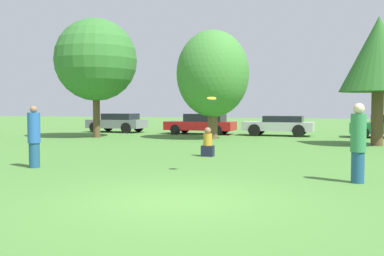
# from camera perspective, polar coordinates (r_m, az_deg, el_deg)

# --- Properties ---
(ground_plane) EXTENTS (120.00, 120.00, 0.00)m
(ground_plane) POSITION_cam_1_polar(r_m,az_deg,el_deg) (8.19, -1.91, -9.53)
(ground_plane) COLOR #477A33
(person_thrower) EXTENTS (0.35, 0.35, 1.78)m
(person_thrower) POSITION_cam_1_polar(r_m,az_deg,el_deg) (13.12, -20.28, -1.09)
(person_thrower) COLOR navy
(person_thrower) RESTS_ON ground
(person_catcher) EXTENTS (0.35, 0.35, 1.84)m
(person_catcher) POSITION_cam_1_polar(r_m,az_deg,el_deg) (10.55, 21.24, -1.79)
(person_catcher) COLOR navy
(person_catcher) RESTS_ON ground
(frisbee) EXTENTS (0.25, 0.24, 0.10)m
(frisbee) POSITION_cam_1_polar(r_m,az_deg,el_deg) (11.14, 2.62, 3.96)
(frisbee) COLOR yellow
(bystander_sitting) EXTENTS (0.42, 0.35, 1.03)m
(bystander_sitting) POSITION_cam_1_polar(r_m,az_deg,el_deg) (15.19, 2.10, -2.17)
(bystander_sitting) COLOR #191E33
(bystander_sitting) RESTS_ON ground
(tree_0) EXTENTS (4.67, 4.67, 6.76)m
(tree_0) POSITION_cam_1_polar(r_m,az_deg,el_deg) (25.23, -12.67, 8.82)
(tree_0) COLOR brown
(tree_0) RESTS_ON ground
(tree_1) EXTENTS (3.93, 3.93, 5.90)m
(tree_1) POSITION_cam_1_polar(r_m,az_deg,el_deg) (23.41, 2.77, 7.18)
(tree_1) COLOR brown
(tree_1) RESTS_ON ground
(tree_2) EXTENTS (3.37, 3.37, 5.81)m
(tree_2) POSITION_cam_1_polar(r_m,az_deg,el_deg) (21.17, 23.57, 8.90)
(tree_2) COLOR brown
(tree_2) RESTS_ON ground
(parked_car_grey) EXTENTS (3.97, 2.08, 1.30)m
(parked_car_grey) POSITION_cam_1_polar(r_m,az_deg,el_deg) (30.04, -9.87, 0.78)
(parked_car_grey) COLOR slate
(parked_car_grey) RESTS_ON ground
(parked_car_red) EXTENTS (4.51, 2.01, 1.31)m
(parked_car_red) POSITION_cam_1_polar(r_m,az_deg,el_deg) (27.54, 1.28, 0.59)
(parked_car_red) COLOR red
(parked_car_red) RESTS_ON ground
(parked_car_silver) EXTENTS (4.22, 1.94, 1.21)m
(parked_car_silver) POSITION_cam_1_polar(r_m,az_deg,el_deg) (26.47, 11.54, 0.42)
(parked_car_silver) COLOR #B2B2B7
(parked_car_silver) RESTS_ON ground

